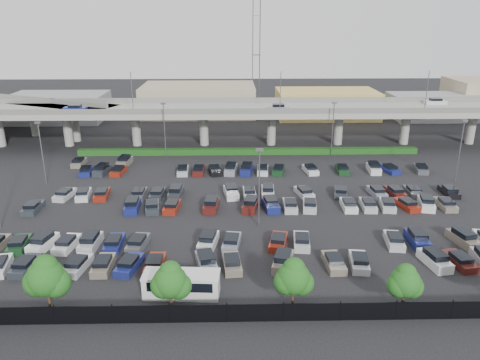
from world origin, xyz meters
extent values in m
plane|color=black|center=(0.00, 0.00, 0.00)|extent=(280.00, 280.00, 0.00)
cube|color=gray|center=(0.00, 32.00, 7.25)|extent=(150.00, 13.00, 1.10)
cube|color=#5C5C58|center=(0.00, 25.75, 8.30)|extent=(150.00, 0.50, 1.00)
cube|color=#5C5C58|center=(0.00, 38.25, 8.30)|extent=(150.00, 0.50, 1.00)
cylinder|color=gray|center=(-37.00, 32.00, 3.35)|extent=(1.80, 1.80, 6.70)
cube|color=#5C5C58|center=(-37.00, 32.00, 6.50)|extent=(2.60, 9.75, 0.50)
cylinder|color=gray|center=(-23.00, 32.00, 3.35)|extent=(1.80, 1.80, 6.70)
cube|color=#5C5C58|center=(-23.00, 32.00, 6.50)|extent=(2.60, 9.75, 0.50)
cylinder|color=gray|center=(-9.00, 32.00, 3.35)|extent=(1.80, 1.80, 6.70)
cube|color=#5C5C58|center=(-9.00, 32.00, 6.50)|extent=(2.60, 9.75, 0.50)
cylinder|color=gray|center=(5.00, 32.00, 3.35)|extent=(1.80, 1.80, 6.70)
cube|color=#5C5C58|center=(5.00, 32.00, 6.50)|extent=(2.60, 9.75, 0.50)
cylinder|color=gray|center=(19.00, 32.00, 3.35)|extent=(1.80, 1.80, 6.70)
cube|color=#5C5C58|center=(19.00, 32.00, 6.50)|extent=(2.60, 9.75, 0.50)
cylinder|color=gray|center=(33.00, 32.00, 3.35)|extent=(1.80, 1.80, 6.70)
cube|color=#5C5C58|center=(33.00, 32.00, 6.50)|extent=(2.60, 9.75, 0.50)
cylinder|color=gray|center=(47.00, 32.00, 3.35)|extent=(1.80, 1.80, 6.70)
cube|color=#5C5C58|center=(47.00, 32.00, 6.50)|extent=(2.60, 9.75, 0.50)
cube|color=navy|center=(-34.00, 29.00, 8.21)|extent=(4.40, 1.82, 0.82)
cube|color=black|center=(-34.00, 29.00, 8.84)|extent=(2.30, 1.60, 0.50)
cube|color=gray|center=(6.00, 29.00, 8.21)|extent=(4.40, 1.82, 0.82)
cube|color=black|center=(6.00, 29.00, 8.84)|extent=(2.30, 1.60, 0.50)
cube|color=silver|center=(40.00, 35.00, 8.21)|extent=(4.40, 1.82, 0.82)
cube|color=black|center=(40.00, 35.00, 8.84)|extent=(2.30, 1.60, 0.50)
cylinder|color=#545359|center=(-22.00, 25.90, 11.80)|extent=(0.14, 0.14, 8.00)
cylinder|color=#545359|center=(6.00, 25.90, 11.80)|extent=(0.14, 0.14, 8.00)
cylinder|color=#545359|center=(34.00, 25.90, 11.80)|extent=(0.14, 0.14, 8.00)
cube|color=gray|center=(-52.00, 43.00, 7.25)|extent=(50.93, 30.13, 1.10)
cube|color=#5C5C58|center=(-52.00, 43.00, 8.30)|extent=(47.34, 22.43, 1.00)
cylinder|color=gray|center=(-47.47, 40.89, 3.35)|extent=(1.60, 1.60, 6.70)
cylinder|color=gray|center=(-36.59, 35.82, 3.35)|extent=(1.60, 1.60, 6.70)
cube|color=#123E12|center=(0.00, 25.00, 0.55)|extent=(66.00, 1.60, 1.10)
cube|color=black|center=(0.00, -28.00, 0.90)|extent=(70.00, 0.06, 1.80)
cylinder|color=black|center=(-19.00, -28.00, 1.00)|extent=(0.10, 0.10, 2.00)
cylinder|color=black|center=(-14.00, -28.00, 1.00)|extent=(0.10, 0.10, 2.00)
cylinder|color=black|center=(-9.00, -28.00, 1.00)|extent=(0.10, 0.10, 2.00)
cylinder|color=black|center=(-4.00, -28.00, 1.00)|extent=(0.10, 0.10, 2.00)
cylinder|color=black|center=(1.00, -28.00, 1.00)|extent=(0.10, 0.10, 2.00)
cylinder|color=black|center=(6.00, -28.00, 1.00)|extent=(0.10, 0.10, 2.00)
cylinder|color=black|center=(11.00, -28.00, 1.00)|extent=(0.10, 0.10, 2.00)
cylinder|color=black|center=(16.00, -28.00, 1.00)|extent=(0.10, 0.10, 2.00)
cylinder|color=#332316|center=(-20.00, -26.45, 1.09)|extent=(0.26, 0.26, 2.18)
sphere|color=#174713|center=(-20.00, -26.45, 3.76)|extent=(3.39, 3.39, 3.39)
sphere|color=#174713|center=(-19.21, -26.35, 3.15)|extent=(2.67, 2.67, 2.67)
sphere|color=#174713|center=(-20.67, -26.53, 3.39)|extent=(2.67, 2.67, 2.67)
sphere|color=#174713|center=(-19.96, -26.33, 4.73)|extent=(2.30, 2.30, 2.30)
cylinder|color=#332316|center=(-9.00, -26.67, 0.98)|extent=(0.26, 0.26, 1.96)
sphere|color=#174713|center=(-9.00, -26.67, 3.37)|extent=(3.04, 3.04, 3.04)
sphere|color=#174713|center=(-8.29, -26.57, 2.82)|extent=(2.39, 2.39, 2.39)
sphere|color=#174713|center=(-9.60, -26.75, 3.04)|extent=(2.39, 2.39, 2.39)
sphere|color=#174713|center=(-8.96, -26.55, 4.24)|extent=(2.06, 2.06, 2.06)
cylinder|color=#332316|center=(2.00, -26.39, 0.99)|extent=(0.26, 0.26, 1.97)
sphere|color=#174713|center=(2.00, -26.39, 3.39)|extent=(3.07, 3.07, 3.07)
sphere|color=#174713|center=(2.71, -26.29, 2.85)|extent=(2.41, 2.41, 2.41)
sphere|color=#174713|center=(1.40, -26.47, 3.07)|extent=(2.41, 2.41, 2.41)
sphere|color=#174713|center=(2.04, -26.27, 4.27)|extent=(2.08, 2.08, 2.08)
cylinder|color=#332316|center=(12.00, -26.82, 0.90)|extent=(0.26, 0.26, 1.80)
sphere|color=#174713|center=(12.00, -26.82, 3.09)|extent=(2.79, 2.79, 2.79)
sphere|color=#174713|center=(12.65, -26.72, 2.59)|extent=(2.19, 2.19, 2.19)
sphere|color=#174713|center=(11.45, -26.90, 2.79)|extent=(2.19, 2.19, 2.19)
sphere|color=#174713|center=(12.04, -26.70, 3.89)|extent=(1.89, 1.89, 1.89)
cube|color=silver|center=(-8.37, -23.65, 1.06)|extent=(7.39, 2.87, 2.12)
cube|color=black|center=(-8.37, -23.65, 1.56)|extent=(6.39, 2.86, 0.96)
cube|color=silver|center=(-8.37, -23.65, 2.24)|extent=(7.50, 2.97, 0.25)
cube|color=white|center=(-28.25, -18.50, 0.41)|extent=(2.60, 4.66, 0.82)
cube|color=#2B3238|center=(-25.50, -18.50, 0.41)|extent=(2.19, 4.54, 0.82)
cube|color=black|center=(-25.50, -18.70, 1.04)|extent=(1.79, 2.43, 0.50)
cube|color=silver|center=(-20.00, -18.50, 0.41)|extent=(2.47, 4.63, 0.82)
cube|color=black|center=(-20.00, -18.70, 1.04)|extent=(1.93, 2.52, 0.50)
cube|color=slate|center=(-17.25, -18.50, 0.41)|extent=(1.83, 4.40, 0.82)
cube|color=black|center=(-17.25, -18.70, 1.04)|extent=(1.61, 2.30, 0.50)
cube|color=navy|center=(-14.50, -18.50, 0.41)|extent=(2.64, 4.67, 0.82)
cube|color=black|center=(-14.50, -18.70, 1.04)|extent=(2.02, 2.57, 0.50)
cube|color=maroon|center=(-11.75, -18.50, 0.41)|extent=(1.94, 4.45, 0.82)
cube|color=black|center=(-11.75, -18.70, 1.04)|extent=(1.66, 2.34, 0.50)
cube|color=gray|center=(-6.25, -18.50, 0.53)|extent=(2.74, 4.69, 1.05)
cube|color=black|center=(-6.25, -18.50, 1.34)|extent=(2.13, 2.89, 0.65)
cube|color=slate|center=(-3.50, -18.50, 0.41)|extent=(2.23, 4.55, 0.82)
cube|color=black|center=(-3.50, -18.70, 1.04)|extent=(1.81, 2.44, 0.50)
cube|color=slate|center=(2.00, -18.50, 0.53)|extent=(2.86, 4.71, 1.05)
cube|color=black|center=(2.00, -18.50, 1.34)|extent=(2.20, 2.92, 0.65)
cube|color=slate|center=(7.50, -18.50, 0.41)|extent=(2.03, 4.48, 0.82)
cube|color=black|center=(7.50, -18.70, 1.04)|extent=(1.71, 2.38, 0.50)
cube|color=silver|center=(10.25, -18.50, 0.41)|extent=(2.39, 4.60, 0.82)
cube|color=black|center=(10.25, -18.70, 1.04)|extent=(1.90, 2.49, 0.50)
cube|color=white|center=(18.50, -18.50, 0.53)|extent=(2.52, 4.64, 1.05)
cube|color=black|center=(18.50, -18.50, 1.34)|extent=(2.01, 2.83, 0.65)
cube|color=#511815|center=(21.25, -18.50, 0.41)|extent=(2.45, 4.62, 0.82)
cube|color=black|center=(21.25, -18.70, 1.04)|extent=(1.92, 2.51, 0.50)
cube|color=#163E1E|center=(-28.25, -13.50, 0.41)|extent=(2.29, 4.57, 0.82)
cube|color=black|center=(-28.25, -13.70, 1.04)|extent=(1.84, 2.46, 0.50)
cube|color=white|center=(-25.50, -13.50, 0.53)|extent=(2.65, 4.67, 1.05)
cube|color=black|center=(-25.50, -13.50, 1.34)|extent=(2.08, 2.86, 0.65)
cube|color=white|center=(-22.75, -13.50, 0.41)|extent=(2.32, 4.58, 0.82)
cube|color=black|center=(-22.75, -13.70, 1.04)|extent=(1.86, 2.47, 0.50)
cube|color=silver|center=(-20.00, -13.50, 0.53)|extent=(2.01, 4.48, 1.05)
cube|color=black|center=(-20.00, -13.50, 1.34)|extent=(1.72, 2.67, 0.65)
cube|color=navy|center=(-17.25, -13.50, 0.41)|extent=(1.85, 4.41, 0.82)
cube|color=black|center=(-17.25, -13.70, 1.04)|extent=(1.62, 2.31, 0.50)
cube|color=#4F5056|center=(-14.50, -13.50, 0.41)|extent=(2.37, 4.60, 0.82)
cube|color=black|center=(-14.50, -13.70, 1.04)|extent=(1.88, 2.49, 0.50)
cube|color=white|center=(-6.25, -13.50, 0.53)|extent=(2.55, 4.65, 1.05)
cube|color=black|center=(-6.25, -13.50, 1.34)|extent=(2.02, 2.84, 0.65)
cube|color=gray|center=(-3.50, -13.50, 0.41)|extent=(2.41, 4.61, 0.82)
cube|color=black|center=(-3.50, -13.70, 1.04)|extent=(1.90, 2.50, 0.50)
cube|color=maroon|center=(2.00, -13.50, 0.41)|extent=(2.72, 4.69, 0.82)
cube|color=black|center=(2.00, -13.70, 1.04)|extent=(2.06, 2.59, 0.50)
cube|color=silver|center=(4.75, -13.50, 0.41)|extent=(2.29, 4.57, 0.82)
cube|color=black|center=(4.75, -13.70, 1.04)|extent=(1.84, 2.46, 0.50)
cube|color=silver|center=(15.75, -13.50, 0.41)|extent=(2.37, 4.60, 0.82)
cube|color=black|center=(15.75, -13.70, 1.04)|extent=(1.88, 2.49, 0.50)
cube|color=navy|center=(18.50, -13.50, 0.53)|extent=(1.89, 4.43, 1.05)
cube|color=black|center=(18.50, -13.50, 1.34)|extent=(1.64, 2.63, 0.65)
cube|color=slate|center=(24.00, -13.50, 0.53)|extent=(2.72, 4.69, 1.05)
cube|color=black|center=(24.00, -13.50, 1.34)|extent=(2.12, 2.88, 0.65)
cube|color=#2B3238|center=(-31.00, -2.50, 0.41)|extent=(1.85, 4.41, 0.82)
cube|color=black|center=(-31.00, -2.70, 1.04)|extent=(1.62, 2.31, 0.50)
cube|color=navy|center=(-17.25, -2.50, 0.53)|extent=(1.99, 4.47, 1.05)
cube|color=black|center=(-17.25, -2.50, 1.34)|extent=(1.70, 2.66, 0.65)
cube|color=#2B3238|center=(-14.50, -2.50, 0.41)|extent=(2.44, 4.62, 0.82)
cube|color=black|center=(-14.50, -2.70, 1.04)|extent=(1.92, 2.51, 0.50)
cube|color=maroon|center=(-11.75, -2.50, 0.41)|extent=(2.24, 4.56, 0.82)
cube|color=black|center=(-11.75, -2.70, 1.04)|extent=(1.82, 2.45, 0.50)
cube|color=#511815|center=(-6.25, -2.50, 0.53)|extent=(2.33, 4.59, 1.05)
cube|color=black|center=(-6.25, -2.50, 1.34)|extent=(1.90, 2.77, 0.65)
cube|color=#511815|center=(-0.75, -2.50, 0.53)|extent=(2.76, 4.70, 1.05)
cube|color=black|center=(-0.75, -2.50, 1.34)|extent=(2.14, 2.89, 0.65)
cube|color=navy|center=(2.00, -2.50, 0.53)|extent=(2.42, 4.61, 1.05)
cube|color=black|center=(2.00, -2.50, 1.34)|extent=(1.95, 2.80, 0.65)
cube|color=silver|center=(4.75, -2.50, 0.41)|extent=(1.97, 4.46, 0.82)
cube|color=black|center=(4.75, -2.70, 1.04)|extent=(1.68, 2.35, 0.50)
cube|color=silver|center=(7.50, -2.50, 0.41)|extent=(2.44, 4.62, 0.82)
cube|color=black|center=(7.50, -2.70, 1.04)|extent=(1.92, 2.51, 0.50)
cube|color=white|center=(13.00, -2.50, 0.41)|extent=(1.98, 4.46, 0.82)
cube|color=black|center=(13.00, -2.70, 1.04)|extent=(1.69, 2.36, 0.50)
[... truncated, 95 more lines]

